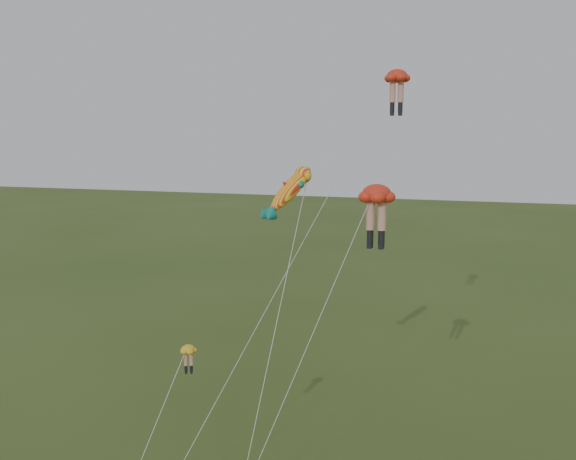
% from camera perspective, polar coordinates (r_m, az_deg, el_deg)
% --- Properties ---
extents(legs_kite_red_high, '(9.65, 14.33, 21.13)m').
position_cam_1_polar(legs_kite_red_high, '(36.02, 9.35, 12.54)').
color(legs_kite_red_high, red).
rests_on(legs_kite_red_high, ground).
extents(legs_kite_red_mid, '(6.48, 5.91, 15.52)m').
position_cam_1_polar(legs_kite_red_mid, '(28.05, 7.74, 2.48)').
color(legs_kite_red_mid, red).
rests_on(legs_kite_red_mid, ground).
extents(legs_kite_yellow, '(2.63, 5.15, 8.24)m').
position_cam_1_polar(legs_kite_yellow, '(29.79, -9.40, -11.84)').
color(legs_kite_yellow, gold).
rests_on(legs_kite_yellow, ground).
extents(fish_kite, '(2.30, 7.11, 16.37)m').
position_cam_1_polar(fish_kite, '(30.82, 0.25, 3.55)').
color(fish_kite, yellow).
rests_on(fish_kite, ground).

